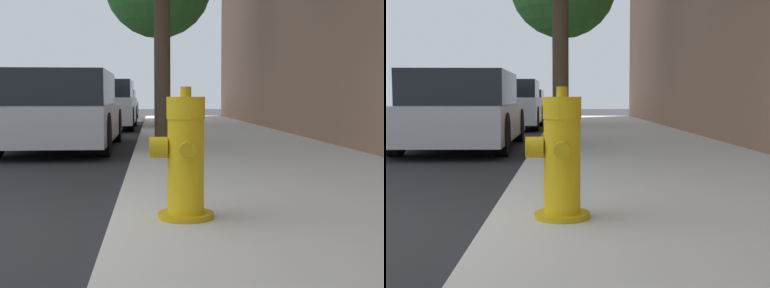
{
  "view_description": "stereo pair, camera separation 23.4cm",
  "coord_description": "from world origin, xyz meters",
  "views": [
    {
      "loc": [
        1.92,
        -3.15,
        0.89
      ],
      "look_at": [
        2.26,
        1.42,
        0.49
      ],
      "focal_mm": 50.0,
      "sensor_mm": 36.0,
      "label": 1
    },
    {
      "loc": [
        2.16,
        -3.16,
        0.89
      ],
      "look_at": [
        2.26,
        1.42,
        0.49
      ],
      "focal_mm": 50.0,
      "sensor_mm": 36.0,
      "label": 2
    }
  ],
  "objects": [
    {
      "name": "parked_car_mid",
      "position": [
        0.5,
        12.41,
        0.68
      ],
      "size": [
        1.88,
        4.16,
        1.39
      ],
      "color": "silver",
      "rests_on": "ground_plane"
    },
    {
      "name": "parked_car_far",
      "position": [
        0.38,
        18.86,
        0.61
      ],
      "size": [
        1.87,
        4.57,
        1.21
      ],
      "color": "navy",
      "rests_on": "ground_plane"
    },
    {
      "name": "sidewalk_slab",
      "position": [
        3.29,
        0.0,
        0.06
      ],
      "size": [
        3.27,
        40.0,
        0.12
      ],
      "color": "beige",
      "rests_on": "ground_plane"
    },
    {
      "name": "parked_car_near",
      "position": [
        0.38,
        6.28,
        0.65
      ],
      "size": [
        1.83,
        4.41,
        1.34
      ],
      "color": "#B7B7BC",
      "rests_on": "ground_plane"
    },
    {
      "name": "fire_hydrant",
      "position": [
        2.13,
        0.22,
        0.5
      ],
      "size": [
        0.41,
        0.42,
        0.84
      ],
      "color": "#C39C11",
      "rests_on": "sidewalk_slab"
    }
  ]
}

